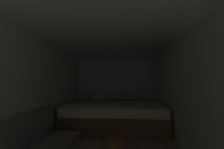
# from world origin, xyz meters

# --- Properties ---
(wall_back) EXTENTS (2.78, 0.05, 2.13)m
(wall_back) POSITION_xyz_m (0.00, 4.53, 1.06)
(wall_back) COLOR silver
(wall_back) RESTS_ON ground
(wall_left) EXTENTS (0.05, 5.28, 2.13)m
(wall_left) POSITION_xyz_m (-1.36, 1.87, 1.06)
(wall_left) COLOR silver
(wall_left) RESTS_ON ground
(wall_right) EXTENTS (0.05, 5.28, 2.13)m
(wall_right) POSITION_xyz_m (1.36, 1.87, 1.06)
(wall_right) COLOR silver
(wall_right) RESTS_ON ground
(ceiling_slab) EXTENTS (2.78, 5.28, 0.05)m
(ceiling_slab) POSITION_xyz_m (0.00, 1.87, 2.15)
(ceiling_slab) COLOR white
(ceiling_slab) RESTS_ON wall_left
(bed) EXTENTS (2.56, 1.83, 0.86)m
(bed) POSITION_xyz_m (0.00, 3.56, 0.35)
(bed) COLOR brown
(bed) RESTS_ON ground
(wicker_basket) EXTENTS (0.36, 0.36, 0.20)m
(wicker_basket) POSITION_xyz_m (0.07, 2.19, 0.10)
(wicker_basket) COLOR olive
(wicker_basket) RESTS_ON ground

